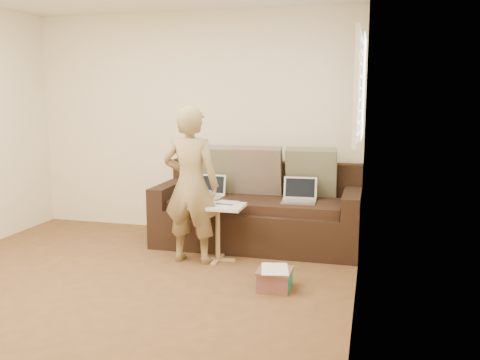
{
  "coord_description": "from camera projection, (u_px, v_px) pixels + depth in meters",
  "views": [
    {
      "loc": [
        2.1,
        -3.57,
        1.63
      ],
      "look_at": [
        0.8,
        1.4,
        0.78
      ],
      "focal_mm": 38.34,
      "sensor_mm": 36.0,
      "label": 1
    }
  ],
  "objects": [
    {
      "name": "sofa",
      "position": [
        257.0,
        207.0,
        5.59
      ],
      "size": [
        2.2,
        0.95,
        0.85
      ],
      "primitive_type": null,
      "color": "black",
      "rests_on": "ground"
    },
    {
      "name": "side_table",
      "position": [
        218.0,
        233.0,
        5.09
      ],
      "size": [
        0.52,
        0.36,
        0.57
      ],
      "primitive_type": null,
      "color": "silver",
      "rests_on": "ground"
    },
    {
      "name": "laptop_white",
      "position": [
        207.0,
        197.0,
        5.64
      ],
      "size": [
        0.34,
        0.25,
        0.24
      ],
      "primitive_type": null,
      "rotation": [
        0.0,
        0.0,
        -0.03
      ],
      "color": "white",
      "rests_on": "sofa"
    },
    {
      "name": "drinking_glass",
      "position": [
        209.0,
        197.0,
        5.13
      ],
      "size": [
        0.07,
        0.07,
        0.12
      ],
      "primitive_type": null,
      "color": "silver",
      "rests_on": "side_table"
    },
    {
      "name": "pillow_right",
      "position": [
        311.0,
        173.0,
        5.63
      ],
      "size": [
        0.55,
        0.28,
        0.57
      ],
      "primitive_type": null,
      "rotation": [
        0.26,
        0.0,
        0.0
      ],
      "color": "#66684D",
      "rests_on": "sofa"
    },
    {
      "name": "pillow_left",
      "position": [
        211.0,
        169.0,
        5.9
      ],
      "size": [
        0.55,
        0.29,
        0.57
      ],
      "primitive_type": null,
      "rotation": [
        0.28,
        0.0,
        0.0
      ],
      "color": "#66684D",
      "rests_on": "sofa"
    },
    {
      "name": "paper_on_table",
      "position": [
        224.0,
        203.0,
        5.09
      ],
      "size": [
        0.25,
        0.33,
        0.0
      ],
      "primitive_type": null,
      "rotation": [
        0.0,
        0.0,
        -0.14
      ],
      "color": "white",
      "rests_on": "side_table"
    },
    {
      "name": "wall_back",
      "position": [
        193.0,
        123.0,
        6.13
      ],
      "size": [
        4.0,
        0.0,
        4.0
      ],
      "primitive_type": "plane",
      "rotation": [
        1.57,
        0.0,
        0.0
      ],
      "color": "beige",
      "rests_on": "ground"
    },
    {
      "name": "window_blinds",
      "position": [
        360.0,
        88.0,
        4.86
      ],
      "size": [
        0.12,
        0.88,
        1.08
      ],
      "primitive_type": null,
      "color": "white",
      "rests_on": "wall_right"
    },
    {
      "name": "wall_right",
      "position": [
        359.0,
        144.0,
        3.48
      ],
      "size": [
        0.0,
        4.5,
        4.5
      ],
      "primitive_type": "plane",
      "rotation": [
        1.57,
        0.0,
        -1.57
      ],
      "color": "beige",
      "rests_on": "ground"
    },
    {
      "name": "person",
      "position": [
        191.0,
        185.0,
        4.97
      ],
      "size": [
        0.57,
        0.39,
        1.54
      ],
      "primitive_type": "imported",
      "rotation": [
        0.0,
        0.0,
        3.13
      ],
      "color": "olive",
      "rests_on": "ground"
    },
    {
      "name": "striped_box",
      "position": [
        275.0,
        279.0,
        4.34
      ],
      "size": [
        0.29,
        0.29,
        0.18
      ],
      "primitive_type": null,
      "color": "red",
      "rests_on": "ground"
    },
    {
      "name": "floor",
      "position": [
        103.0,
        297.0,
        4.19
      ],
      "size": [
        4.5,
        4.5,
        0.0
      ],
      "primitive_type": "plane",
      "color": "#533A1F",
      "rests_on": "ground"
    },
    {
      "name": "laptop_silver",
      "position": [
        299.0,
        202.0,
        5.38
      ],
      "size": [
        0.37,
        0.27,
        0.24
      ],
      "primitive_type": null,
      "rotation": [
        0.0,
        0.0,
        0.05
      ],
      "color": "#B7BABC",
      "rests_on": "sofa"
    },
    {
      "name": "scissors",
      "position": [
        224.0,
        204.0,
        5.01
      ],
      "size": [
        0.2,
        0.14,
        0.02
      ],
      "primitive_type": null,
      "rotation": [
        0.0,
        0.0,
        -0.23
      ],
      "color": "silver",
      "rests_on": "side_table"
    },
    {
      "name": "pillow_mid",
      "position": [
        258.0,
        171.0,
        5.76
      ],
      "size": [
        0.55,
        0.27,
        0.57
      ],
      "primitive_type": null,
      "rotation": [
        0.24,
        0.0,
        0.0
      ],
      "color": "brown",
      "rests_on": "sofa"
    }
  ]
}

